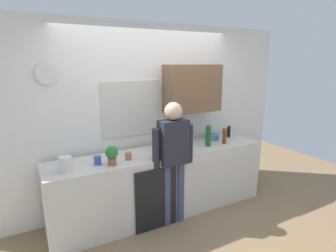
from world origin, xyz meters
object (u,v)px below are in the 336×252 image
Objects in this scene: coffee_maker at (163,145)px; cup_terracotta_mug at (128,156)px; bottle_amber_beer at (224,136)px; cup_blue_mug at (97,160)px; bottle_green_wine at (208,136)px; mixing_bowl at (212,137)px; potted_plant at (112,154)px; bottle_olive_oil at (164,139)px; cup_yellow_cup at (185,143)px; person_at_sink at (173,154)px; bottle_dark_sauce at (229,132)px; storage_canister at (66,164)px.

cup_terracotta_mug is at bearing 168.48° from coffee_maker.
bottle_amber_beer is 1.86m from cup_blue_mug.
coffee_maker is 0.77m from bottle_green_wine.
cup_terracotta_mug is 0.42× the size of mixing_bowl.
mixing_bowl is at bearing 10.17° from potted_plant.
bottle_olive_oil is 2.94× the size of cup_yellow_cup.
cup_blue_mug is at bearing -174.20° from cup_yellow_cup.
cup_blue_mug is 0.06× the size of person_at_sink.
bottle_dark_sauce is 1.16m from bottle_olive_oil.
bottle_dark_sauce is 0.39m from bottle_amber_beer.
bottle_olive_oil reaches higher than storage_canister.
bottle_green_wine is 0.38m from mixing_bowl.
coffee_maker is at bearing -153.25° from cup_yellow_cup.
mixing_bowl is 1.29× the size of storage_canister.
potted_plant is 0.51m from storage_canister.
cup_yellow_cup is 0.55m from person_at_sink.
bottle_amber_beer is at bearing -18.19° from cup_yellow_cup.
bottle_green_wine reaches higher than bottle_amber_beer.
potted_plant is (-0.23, -0.08, 0.09)m from cup_terracotta_mug.
bottle_green_wine is at bearing -0.86° from cup_terracotta_mug.
bottle_dark_sauce is 1.96× the size of cup_terracotta_mug.
bottle_green_wine is at bearing -1.40° from cup_blue_mug.
bottle_amber_beer is 1.72m from potted_plant.
bottle_olive_oil is (-1.16, 0.01, 0.03)m from bottle_dark_sauce.
bottle_amber_beer is 1.35× the size of storage_canister.
storage_canister is 1.26m from person_at_sink.
cup_terracotta_mug reaches higher than mixing_bowl.
cup_blue_mug reaches higher than mixing_bowl.
cup_terracotta_mug is (-0.62, -0.22, -0.08)m from bottle_olive_oil.
bottle_dark_sauce is at bearing 5.08° from cup_blue_mug.
bottle_olive_oil is 0.90m from potted_plant.
bottle_olive_oil is 1.47× the size of storage_canister.
person_at_sink reaches higher than coffee_maker.
coffee_maker is 1.32× the size of bottle_olive_oil.
cup_blue_mug is (-0.81, 0.11, -0.10)m from coffee_maker.
potted_plant is (0.15, -0.10, 0.08)m from cup_blue_mug.
person_at_sink reaches higher than bottle_dark_sauce.
cup_terracotta_mug is 0.92× the size of cup_blue_mug.
bottle_green_wine is 0.19× the size of person_at_sink.
storage_canister is at bearing 173.95° from potted_plant.
person_at_sink reaches higher than bottle_olive_oil.
cup_blue_mug is at bearing -173.59° from mixing_bowl.
cup_yellow_cup is at bearing 11.27° from potted_plant.
potted_plant reaches higher than cup_yellow_cup.
bottle_amber_beer is 0.14× the size of person_at_sink.
bottle_olive_oil is 0.16× the size of person_at_sink.
bottle_green_wine reaches higher than potted_plant.
mixing_bowl is 0.96× the size of potted_plant.
bottle_green_wine is at bearing -22.58° from bottle_olive_oil.
cup_terracotta_mug is 1.48m from mixing_bowl.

